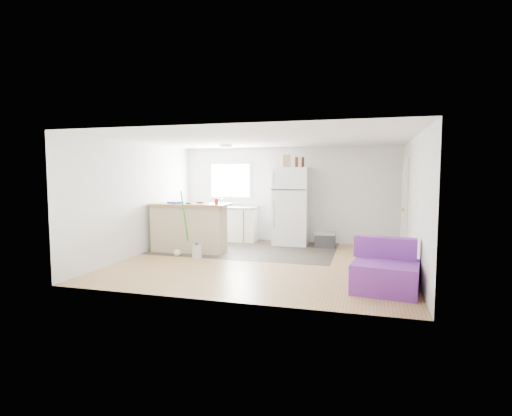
{
  "coord_description": "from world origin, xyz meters",
  "views": [
    {
      "loc": [
        1.96,
        -7.49,
        1.76
      ],
      "look_at": [
        -0.34,
        0.7,
        1.0
      ],
      "focal_mm": 28.0,
      "sensor_mm": 36.0,
      "label": 1
    }
  ],
  "objects_px": {
    "cleaner_jug": "(197,252)",
    "blue_tray": "(175,202)",
    "cardboard_box": "(286,161)",
    "cooler": "(325,240)",
    "red_cup": "(216,201)",
    "refrigerator": "(291,206)",
    "bottle_left": "(296,162)",
    "peninsula": "(189,227)",
    "bottle_right": "(303,162)",
    "mop": "(179,245)",
    "kitchen_cabinets": "(220,223)",
    "purple_seat": "(385,272)"
  },
  "relations": [
    {
      "from": "cardboard_box",
      "to": "bottle_left",
      "type": "distance_m",
      "value": 0.24
    },
    {
      "from": "kitchen_cabinets",
      "to": "bottle_right",
      "type": "bearing_deg",
      "value": -4.27
    },
    {
      "from": "cleaner_jug",
      "to": "bottle_left",
      "type": "distance_m",
      "value": 3.31
    },
    {
      "from": "peninsula",
      "to": "blue_tray",
      "type": "bearing_deg",
      "value": -171.23
    },
    {
      "from": "purple_seat",
      "to": "cardboard_box",
      "type": "distance_m",
      "value": 4.37
    },
    {
      "from": "cooler",
      "to": "bottle_left",
      "type": "height_order",
      "value": "bottle_left"
    },
    {
      "from": "kitchen_cabinets",
      "to": "cooler",
      "type": "height_order",
      "value": "kitchen_cabinets"
    },
    {
      "from": "kitchen_cabinets",
      "to": "red_cup",
      "type": "bearing_deg",
      "value": -73.74
    },
    {
      "from": "peninsula",
      "to": "bottle_right",
      "type": "bearing_deg",
      "value": 31.94
    },
    {
      "from": "red_cup",
      "to": "cardboard_box",
      "type": "xyz_separation_m",
      "value": [
        1.24,
        1.46,
        0.9
      ]
    },
    {
      "from": "kitchen_cabinets",
      "to": "mop",
      "type": "xyz_separation_m",
      "value": [
        -0.13,
        -2.1,
        -0.22
      ]
    },
    {
      "from": "refrigerator",
      "to": "kitchen_cabinets",
      "type": "bearing_deg",
      "value": 174.45
    },
    {
      "from": "bottle_left",
      "to": "cooler",
      "type": "bearing_deg",
      "value": -14.23
    },
    {
      "from": "purple_seat",
      "to": "mop",
      "type": "bearing_deg",
      "value": 168.59
    },
    {
      "from": "refrigerator",
      "to": "red_cup",
      "type": "height_order",
      "value": "refrigerator"
    },
    {
      "from": "mop",
      "to": "red_cup",
      "type": "xyz_separation_m",
      "value": [
        0.66,
        0.46,
        0.91
      ]
    },
    {
      "from": "cleaner_jug",
      "to": "mop",
      "type": "xyz_separation_m",
      "value": [
        -0.5,
        0.23,
        0.08
      ]
    },
    {
      "from": "cooler",
      "to": "blue_tray",
      "type": "bearing_deg",
      "value": -157.17
    },
    {
      "from": "cleaner_jug",
      "to": "blue_tray",
      "type": "height_order",
      "value": "blue_tray"
    },
    {
      "from": "refrigerator",
      "to": "cardboard_box",
      "type": "distance_m",
      "value": 1.1
    },
    {
      "from": "refrigerator",
      "to": "bottle_right",
      "type": "distance_m",
      "value": 1.1
    },
    {
      "from": "purple_seat",
      "to": "bottle_right",
      "type": "distance_m",
      "value": 4.26
    },
    {
      "from": "cardboard_box",
      "to": "bottle_left",
      "type": "xyz_separation_m",
      "value": [
        0.24,
        0.03,
        -0.02
      ]
    },
    {
      "from": "cooler",
      "to": "purple_seat",
      "type": "xyz_separation_m",
      "value": [
        1.22,
        -3.2,
        0.09
      ]
    },
    {
      "from": "refrigerator",
      "to": "blue_tray",
      "type": "distance_m",
      "value": 2.81
    },
    {
      "from": "red_cup",
      "to": "bottle_left",
      "type": "relative_size",
      "value": 0.48
    },
    {
      "from": "cleaner_jug",
      "to": "bottle_left",
      "type": "relative_size",
      "value": 1.37
    },
    {
      "from": "mop",
      "to": "bottle_right",
      "type": "bearing_deg",
      "value": 43.96
    },
    {
      "from": "refrigerator",
      "to": "mop",
      "type": "distance_m",
      "value": 2.93
    },
    {
      "from": "bottle_left",
      "to": "purple_seat",
      "type": "bearing_deg",
      "value": -60.08
    },
    {
      "from": "kitchen_cabinets",
      "to": "cleaner_jug",
      "type": "bearing_deg",
      "value": -82.8
    },
    {
      "from": "peninsula",
      "to": "cooler",
      "type": "relative_size",
      "value": 3.66
    },
    {
      "from": "bottle_left",
      "to": "cleaner_jug",
      "type": "bearing_deg",
      "value": -127.08
    },
    {
      "from": "red_cup",
      "to": "bottle_right",
      "type": "relative_size",
      "value": 0.48
    },
    {
      "from": "cooler",
      "to": "red_cup",
      "type": "height_order",
      "value": "red_cup"
    },
    {
      "from": "peninsula",
      "to": "refrigerator",
      "type": "relative_size",
      "value": 0.94
    },
    {
      "from": "peninsula",
      "to": "red_cup",
      "type": "height_order",
      "value": "red_cup"
    },
    {
      "from": "cooler",
      "to": "cardboard_box",
      "type": "relative_size",
      "value": 1.62
    },
    {
      "from": "cooler",
      "to": "cardboard_box",
      "type": "height_order",
      "value": "cardboard_box"
    },
    {
      "from": "peninsula",
      "to": "mop",
      "type": "relative_size",
      "value": 1.27
    },
    {
      "from": "peninsula",
      "to": "blue_tray",
      "type": "relative_size",
      "value": 5.93
    },
    {
      "from": "cleaner_jug",
      "to": "red_cup",
      "type": "xyz_separation_m",
      "value": [
        0.16,
        0.69,
        0.99
      ]
    },
    {
      "from": "peninsula",
      "to": "cleaner_jug",
      "type": "relative_size",
      "value": 5.18
    },
    {
      "from": "blue_tray",
      "to": "cardboard_box",
      "type": "distance_m",
      "value": 2.82
    },
    {
      "from": "purple_seat",
      "to": "mop",
      "type": "distance_m",
      "value": 4.34
    },
    {
      "from": "cooler",
      "to": "cleaner_jug",
      "type": "height_order",
      "value": "cooler"
    },
    {
      "from": "bottle_right",
      "to": "cleaner_jug",
      "type": "bearing_deg",
      "value": -128.7
    },
    {
      "from": "cardboard_box",
      "to": "cooler",
      "type": "bearing_deg",
      "value": -8.88
    },
    {
      "from": "refrigerator",
      "to": "mop",
      "type": "relative_size",
      "value": 1.35
    },
    {
      "from": "kitchen_cabinets",
      "to": "cleaner_jug",
      "type": "xyz_separation_m",
      "value": [
        0.37,
        -2.33,
        -0.3
      ]
    }
  ]
}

